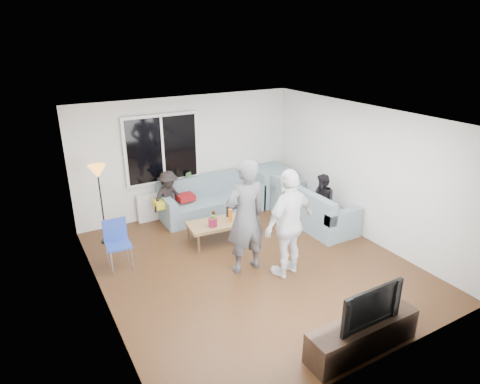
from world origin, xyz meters
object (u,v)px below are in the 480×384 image
sofa_right_section (314,204)px  sofa_back_section (212,197)px  floor_lamp (102,205)px  player_left (245,217)px  tv_console (362,335)px  player_right (289,223)px  spectator_right (322,202)px  spectator_back (169,198)px  coffee_table (217,232)px  side_chair (118,246)px  television (366,303)px

sofa_right_section → sofa_back_section: bearing=49.0°
floor_lamp → player_left: bearing=-49.6°
player_left → tv_console: player_left is taller
sofa_back_section → player_right: 2.85m
spectator_right → spectator_back: size_ratio=0.99×
coffee_table → tv_console: 3.59m
spectator_back → floor_lamp: bearing=172.1°
side_chair → tv_console: bearing=-56.2°
spectator_right → floor_lamp: bearing=-108.7°
player_left → spectator_back: bearing=-80.3°
sofa_back_section → tv_console: size_ratio=1.44×
player_right → floor_lamp: bearing=-61.4°
sofa_back_section → player_left: player_left is taller
sofa_right_section → floor_lamp: floor_lamp is taller
floor_lamp → spectator_back: bearing=7.2°
sofa_right_section → television: size_ratio=2.10×
coffee_table → television: 3.62m
side_chair → tv_console: side_chair is taller
sofa_back_section → coffee_table: 1.31m
side_chair → floor_lamp: bearing=92.1°
coffee_table → side_chair: side_chair is taller
sofa_right_section → tv_console: (-1.88, -3.31, -0.20)m
sofa_back_section → spectator_right: size_ratio=1.99×
player_left → tv_console: (0.32, -2.43, -0.77)m
floor_lamp → tv_console: 5.15m
side_chair → sofa_right_section: bearing=-1.1°
player_right → spectator_back: bearing=-83.7°
side_chair → floor_lamp: size_ratio=0.55×
television → tv_console: bearing=0.0°
tv_console → sofa_right_section: bearing=60.4°
player_left → television: 2.46m
coffee_table → player_left: size_ratio=0.55×
sofa_right_section → spectator_back: size_ratio=1.70×
sofa_back_section → sofa_right_section: (1.68, -1.46, 0.00)m
floor_lamp → tv_console: bearing=-64.7°
sofa_right_section → spectator_right: bearing=-180.0°
spectator_back → television: size_ratio=1.23×
floor_lamp → player_left: (1.87, -2.20, 0.21)m
side_chair → tv_console: size_ratio=0.54×
sofa_right_section → spectator_back: (-2.68, 1.49, 0.16)m
side_chair → spectator_right: size_ratio=0.74×
side_chair → television: (2.19, -3.54, 0.28)m
side_chair → player_right: bearing=-30.7°
coffee_table → spectator_back: (-0.51, 1.22, 0.39)m
sofa_right_section → coffee_table: bearing=83.0°
coffee_table → spectator_back: size_ratio=0.94×
sofa_right_section → spectator_right: 0.30m
player_right → coffee_table: bearing=-85.5°
side_chair → spectator_back: (1.39, 1.26, 0.16)m
sofa_back_section → spectator_back: size_ratio=1.96×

